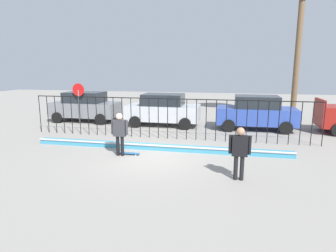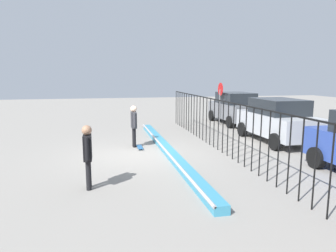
{
  "view_description": "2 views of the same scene",
  "coord_description": "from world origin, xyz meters",
  "px_view_note": "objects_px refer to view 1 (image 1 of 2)",
  "views": [
    {
      "loc": [
        2.9,
        -10.51,
        3.43
      ],
      "look_at": [
        0.46,
        1.0,
        1.06
      ],
      "focal_mm": 31.04,
      "sensor_mm": 36.0,
      "label": 1
    },
    {
      "loc": [
        11.11,
        -1.3,
        2.89
      ],
      "look_at": [
        0.7,
        0.94,
        1.14
      ],
      "focal_mm": 32.77,
      "sensor_mm": 36.0,
      "label": 2
    }
  ],
  "objects_px": {
    "skateboarder": "(120,130)",
    "skateboard": "(130,153)",
    "stop_sign": "(79,98)",
    "parked_car_silver": "(163,110)",
    "camera_operator": "(240,149)",
    "parked_car_blue": "(256,112)",
    "parked_car_gray": "(85,106)"
  },
  "relations": [
    {
      "from": "skateboarder",
      "to": "parked_car_gray",
      "type": "distance_m",
      "value": 8.3
    },
    {
      "from": "camera_operator",
      "to": "parked_car_blue",
      "type": "relative_size",
      "value": 0.39
    },
    {
      "from": "camera_operator",
      "to": "stop_sign",
      "type": "bearing_deg",
      "value": -2.18
    },
    {
      "from": "skateboarder",
      "to": "camera_operator",
      "type": "relative_size",
      "value": 1.02
    },
    {
      "from": "skateboarder",
      "to": "parked_car_blue",
      "type": "bearing_deg",
      "value": 32.85
    },
    {
      "from": "skateboard",
      "to": "parked_car_gray",
      "type": "height_order",
      "value": "parked_car_gray"
    },
    {
      "from": "skateboarder",
      "to": "stop_sign",
      "type": "height_order",
      "value": "stop_sign"
    },
    {
      "from": "parked_car_gray",
      "to": "parked_car_silver",
      "type": "distance_m",
      "value": 5.27
    },
    {
      "from": "parked_car_gray",
      "to": "parked_car_silver",
      "type": "xyz_separation_m",
      "value": [
        5.26,
        -0.37,
        0.0
      ]
    },
    {
      "from": "skateboarder",
      "to": "parked_car_blue",
      "type": "relative_size",
      "value": 0.4
    },
    {
      "from": "skateboarder",
      "to": "stop_sign",
      "type": "distance_m",
      "value": 7.4
    },
    {
      "from": "skateboarder",
      "to": "skateboard",
      "type": "xyz_separation_m",
      "value": [
        0.33,
        0.19,
        -0.96
      ]
    },
    {
      "from": "parked_car_silver",
      "to": "parked_car_blue",
      "type": "xyz_separation_m",
      "value": [
        5.33,
        -0.05,
        0.0
      ]
    },
    {
      "from": "skateboarder",
      "to": "skateboard",
      "type": "bearing_deg",
      "value": 14.16
    },
    {
      "from": "skateboarder",
      "to": "camera_operator",
      "type": "height_order",
      "value": "skateboarder"
    },
    {
      "from": "skateboarder",
      "to": "parked_car_gray",
      "type": "relative_size",
      "value": 0.4
    },
    {
      "from": "parked_car_gray",
      "to": "parked_car_blue",
      "type": "relative_size",
      "value": 1.0
    },
    {
      "from": "skateboarder",
      "to": "parked_car_gray",
      "type": "height_order",
      "value": "parked_car_gray"
    },
    {
      "from": "skateboarder",
      "to": "skateboard",
      "type": "height_order",
      "value": "skateboarder"
    },
    {
      "from": "parked_car_blue",
      "to": "stop_sign",
      "type": "bearing_deg",
      "value": -172.81
    },
    {
      "from": "skateboard",
      "to": "camera_operator",
      "type": "xyz_separation_m",
      "value": [
        4.19,
        -1.82,
        0.94
      ]
    },
    {
      "from": "parked_car_blue",
      "to": "stop_sign",
      "type": "xyz_separation_m",
      "value": [
        -10.43,
        -0.64,
        0.64
      ]
    },
    {
      "from": "parked_car_gray",
      "to": "stop_sign",
      "type": "xyz_separation_m",
      "value": [
        0.16,
        -1.06,
        0.64
      ]
    },
    {
      "from": "skateboard",
      "to": "stop_sign",
      "type": "bearing_deg",
      "value": 125.53
    },
    {
      "from": "parked_car_silver",
      "to": "stop_sign",
      "type": "relative_size",
      "value": 1.72
    },
    {
      "from": "camera_operator",
      "to": "parked_car_silver",
      "type": "bearing_deg",
      "value": -26.32
    },
    {
      "from": "skateboard",
      "to": "parked_car_silver",
      "type": "height_order",
      "value": "parked_car_silver"
    },
    {
      "from": "skateboarder",
      "to": "camera_operator",
      "type": "distance_m",
      "value": 4.81
    },
    {
      "from": "stop_sign",
      "to": "skateboard",
      "type": "bearing_deg",
      "value": -46.7
    },
    {
      "from": "parked_car_silver",
      "to": "stop_sign",
      "type": "height_order",
      "value": "stop_sign"
    },
    {
      "from": "skateboard",
      "to": "parked_car_blue",
      "type": "bearing_deg",
      "value": 41.06
    },
    {
      "from": "camera_operator",
      "to": "parked_car_gray",
      "type": "distance_m",
      "value": 12.6
    }
  ]
}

